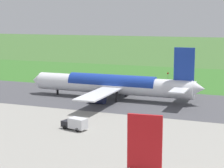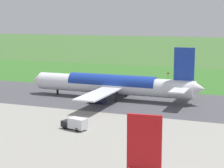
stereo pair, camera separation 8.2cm
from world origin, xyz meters
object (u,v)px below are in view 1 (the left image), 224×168
Objects in this scene: traffic_cone_orange at (157,80)px; service_truck_fuel at (75,123)px; airliner_main at (113,85)px; no_stopping_sign at (168,76)px.

service_truck_fuel is at bearing 90.83° from traffic_cone_orange.
airliner_main reaches higher than no_stopping_sign.
airliner_main reaches higher than service_truck_fuel.
service_truck_fuel is (-4.25, 33.38, -2.95)m from airliner_main.
service_truck_fuel is 71.18m from traffic_cone_orange.
service_truck_fuel is at bearing 88.32° from no_stopping_sign.
traffic_cone_orange is at bearing -94.87° from airliner_main.
service_truck_fuel is 2.13× the size of no_stopping_sign.
service_truck_fuel is 11.19× the size of traffic_cone_orange.
no_stopping_sign is 5.50m from traffic_cone_orange.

